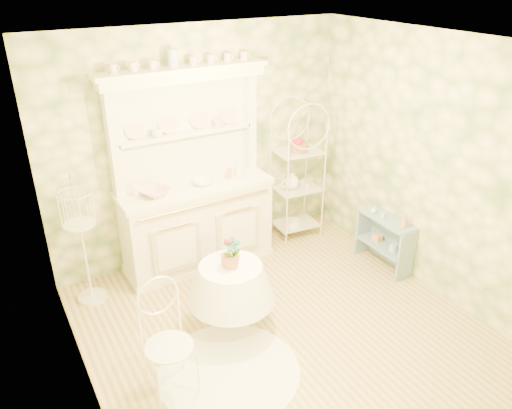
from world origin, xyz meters
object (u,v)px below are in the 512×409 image
bakers_rack (297,172)px  side_shelf (384,243)px  birdcage_stand (83,241)px  floor_basket (245,278)px  cafe_chair (170,354)px  kitchen_dresser (194,174)px  round_table (231,298)px

bakers_rack → side_shelf: bakers_rack is taller
birdcage_stand → floor_basket: 1.77m
cafe_chair → floor_basket: size_ratio=2.60×
kitchen_dresser → cafe_chair: size_ratio=3.04×
kitchen_dresser → bakers_rack: (1.39, 0.00, -0.27)m
kitchen_dresser → side_shelf: bearing=-31.6°
round_table → floor_basket: (0.46, 0.56, -0.26)m
cafe_chair → kitchen_dresser: bearing=54.6°
kitchen_dresser → side_shelf: (1.86, -1.15, -0.85)m
side_shelf → birdcage_stand: 3.36m
cafe_chair → round_table: bearing=24.5°
bakers_rack → floor_basket: bakers_rack is taller
bakers_rack → side_shelf: 1.37m
side_shelf → birdcage_stand: birdcage_stand is taller
birdcage_stand → cafe_chair: bearing=-79.9°
kitchen_dresser → cafe_chair: kitchen_dresser is taller
kitchen_dresser → floor_basket: (0.24, -0.70, -1.05)m
bakers_rack → floor_basket: size_ratio=6.05×
cafe_chair → floor_basket: 1.64m
side_shelf → kitchen_dresser: bearing=153.3°
cafe_chair → bakers_rack: bearing=30.7°
side_shelf → cafe_chair: size_ratio=0.93×
birdcage_stand → floor_basket: (1.54, -0.60, -0.62)m
birdcage_stand → kitchen_dresser: bearing=4.3°
round_table → birdcage_stand: 1.63m
side_shelf → floor_basket: size_ratio=2.41×
kitchen_dresser → floor_basket: size_ratio=7.90×
side_shelf → cafe_chair: cafe_chair is taller
floor_basket → bakers_rack: bearing=31.3°
floor_basket → kitchen_dresser: bearing=109.2°
kitchen_dresser → cafe_chair: 2.13m
side_shelf → cafe_chair: (-2.88, -0.56, 0.08)m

